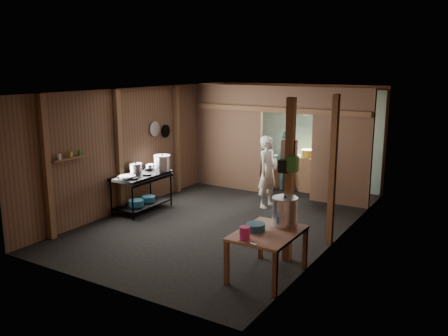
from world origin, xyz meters
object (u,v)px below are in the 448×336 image
Objects in this scene: gas_range at (142,193)px; stock_pot at (285,212)px; cook at (268,172)px; stove_pot_large at (162,163)px; prep_table at (267,254)px; yellow_tub at (308,153)px; pink_bucket at (245,233)px.

stock_pot reaches higher than gas_range.
cook reaches higher than gas_range.
stove_pot_large is at bearing 71.31° from gas_range.
yellow_tub is at bearing 105.00° from prep_table.
yellow_tub reaches higher than gas_range.
yellow_tub is at bearing -0.17° from cook.
gas_range is at bearing 157.93° from prep_table.
cook is at bearing 111.20° from pink_bucket.
gas_range is 0.77m from stove_pot_large.
cook is at bearing 115.98° from prep_table.
yellow_tub is 1.79m from cook.
stock_pot is (3.63, -1.62, -0.07)m from stove_pot_large.
cook is (-1.54, 3.16, 0.45)m from prep_table.
gas_range is 3.76× the size of stove_pot_large.
stove_pot_large is (0.17, 0.50, 0.56)m from gas_range.
gas_range is 0.87× the size of cook.
pink_bucket is at bearing -77.64° from yellow_tub.
stock_pot is 3.22m from cook.
prep_table is 3.55m from cook.
cook reaches higher than yellow_tub.
pink_bucket is 0.12× the size of cook.
prep_table is 4.12m from stove_pot_large.
yellow_tub is at bearing 102.36° from pink_bucket.
prep_table is 3.55× the size of yellow_tub.
stove_pot_large is at bearing 150.45° from prep_table.
stock_pot is (3.80, -1.12, 0.49)m from gas_range.
pink_bucket is 0.57× the size of yellow_tub.
stove_pot_large is (-3.54, 2.01, 0.62)m from prep_table.
pink_bucket is 5.50m from yellow_tub.
gas_range is 2.76m from cook.
pink_bucket is (-0.15, -0.43, 0.43)m from prep_table.
prep_table is (3.71, -1.50, -0.06)m from gas_range.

